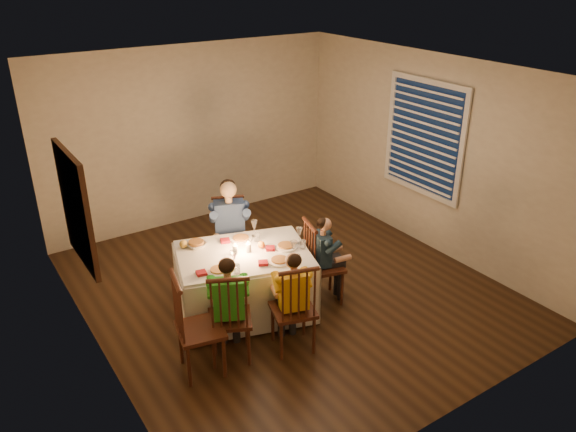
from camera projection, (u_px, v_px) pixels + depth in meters
ground at (288, 288)px, 6.83m from camera, size 5.00×5.00×0.00m
wall_left at (85, 240)px, 5.15m from camera, size 0.02×5.00×2.60m
wall_right at (430, 154)px, 7.41m from camera, size 0.02×5.00×2.60m
wall_back at (193, 135)px, 8.17m from camera, size 4.50×0.02×2.60m
ceiling at (288, 71)px, 5.73m from camera, size 5.00×5.00×0.00m
dining_table at (244, 270)px, 6.17m from camera, size 1.68×1.42×0.72m
chair_adult at (232, 276)px, 7.10m from camera, size 0.54×0.53×1.02m
chair_near_left at (232, 356)px, 5.67m from camera, size 0.55×0.54×1.02m
chair_near_right at (293, 346)px, 5.81m from camera, size 0.52×0.50×1.02m
chair_end at (323, 299)px, 6.60m from camera, size 0.49×0.51×1.02m
chair_extra at (204, 370)px, 5.48m from camera, size 0.50×0.52×1.07m
adult at (232, 276)px, 7.10m from camera, size 0.61×0.59×1.28m
child_green at (232, 356)px, 5.67m from camera, size 0.51×0.50×1.14m
child_yellow at (293, 346)px, 5.81m from camera, size 0.45×0.43×1.10m
child_teal at (323, 299)px, 6.60m from camera, size 0.40×0.42×1.06m
setting_adult at (241, 239)px, 6.35m from camera, size 0.33×0.33×0.02m
setting_green at (219, 271)px, 5.71m from camera, size 0.33×0.33×0.02m
setting_yellow at (280, 261)px, 5.90m from camera, size 0.33×0.33×0.02m
setting_teal at (286, 247)px, 6.19m from camera, size 0.33×0.33×0.02m
candle_left at (235, 250)px, 6.04m from camera, size 0.06×0.06×0.10m
candle_right at (249, 248)px, 6.07m from camera, size 0.06×0.06×0.10m
squash at (183, 244)px, 6.17m from camera, size 0.09×0.09×0.09m
orange_fruit at (261, 245)px, 6.16m from camera, size 0.08×0.08×0.08m
serving_bowl at (196, 245)px, 6.19m from camera, size 0.23×0.23×0.05m
wall_mirror at (76, 208)px, 5.31m from camera, size 0.06×0.95×1.15m
window_blinds at (423, 138)px, 7.38m from camera, size 0.07×1.34×1.54m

